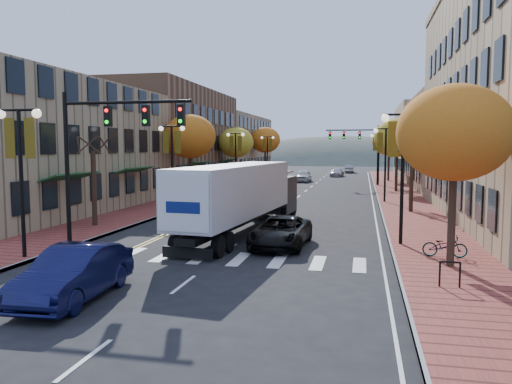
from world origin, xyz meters
The scene contains 32 objects.
ground centered at (0.00, 0.00, 0.00)m, with size 200.00×200.00×0.00m, color black.
sidewalk_left centered at (-9.00, 32.50, 0.07)m, with size 4.00×85.00×0.15m, color brown.
sidewalk_right centered at (9.00, 32.50, 0.07)m, with size 4.00×85.00×0.15m, color brown.
building_left_near centered at (-17.00, 13.00, 4.50)m, with size 12.00×22.00×9.00m, color #9E8966.
building_left_mid centered at (-17.00, 36.00, 5.50)m, with size 12.00×24.00×11.00m, color brown.
building_left_far centered at (-17.00, 61.00, 4.75)m, with size 12.00×26.00×9.50m, color #9E8966.
building_right_mid centered at (18.50, 42.00, 5.00)m, with size 15.00×24.00×10.00m, color brown.
building_right_far centered at (18.50, 64.00, 5.50)m, with size 15.00×20.00×11.00m, color #9E8966.
tree_left_a centered at (-9.00, 8.00, 2.25)m, with size 0.28×0.28×4.20m.
tree_left_b centered at (-9.00, 24.00, 5.45)m, with size 4.48×4.48×7.21m.
tree_left_c centered at (-9.00, 40.00, 5.05)m, with size 4.16×4.16×6.69m.
tree_left_d centered at (-9.00, 58.00, 5.60)m, with size 4.61×4.61×7.42m.
tree_right_a centered at (9.00, 2.00, 5.05)m, with size 4.16×4.16×6.69m.
tree_right_b centered at (9.00, 18.00, 2.25)m, with size 0.28×0.28×4.20m.
tree_right_c centered at (9.00, 34.00, 5.45)m, with size 4.48×4.48×7.21m.
tree_right_d centered at (9.00, 50.00, 5.29)m, with size 4.35×4.35×7.00m.
lamp_left_a centered at (-7.50, 0.00, 4.29)m, with size 1.96×0.36×6.05m.
lamp_left_b centered at (-7.50, 16.00, 4.29)m, with size 1.96×0.36×6.05m.
lamp_left_c centered at (-7.50, 34.00, 4.29)m, with size 1.96×0.36×6.05m.
lamp_left_d centered at (-7.50, 52.00, 4.29)m, with size 1.96×0.36×6.05m.
lamp_right_a centered at (7.50, 6.00, 4.29)m, with size 1.96×0.36×6.05m.
lamp_right_b centered at (7.50, 24.00, 4.29)m, with size 1.96×0.36×6.05m.
lamp_right_c centered at (7.50, 42.00, 4.29)m, with size 1.96×0.36×6.05m.
traffic_mast_near centered at (-5.48, 3.00, 4.92)m, with size 6.10×0.35×7.00m.
traffic_mast_far centered at (5.48, 42.00, 4.92)m, with size 6.10×0.34×7.00m.
semi_truck centered at (-0.39, 8.09, 2.14)m, with size 3.76×14.81×3.66m.
navy_sedan centered at (-2.61, -4.20, 0.80)m, with size 1.68×4.83×1.59m, color #0D0F37.
black_suv centered at (2.14, 4.90, 0.69)m, with size 2.30×4.99×1.39m, color black.
car_far_white centered at (-1.88, 47.60, 0.78)m, with size 1.83×4.55×1.55m, color silver.
car_far_silver centered at (1.85, 60.11, 0.63)m, with size 1.76×4.34×1.26m, color #ACABB3.
car_far_oncoming centered at (3.40, 71.84, 0.69)m, with size 1.45×4.17×1.37m, color #9E9DA5.
bicycle centered at (9.03, 3.52, 0.60)m, with size 0.59×1.70×0.89m, color gray.
Camera 1 is at (5.77, -17.34, 4.56)m, focal length 35.00 mm.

